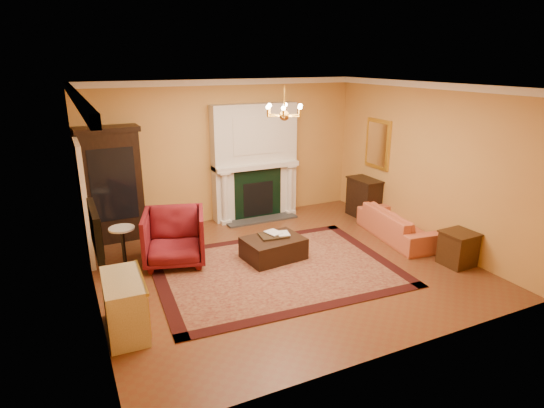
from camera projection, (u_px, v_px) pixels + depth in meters
floor at (283, 266)px, 7.82m from camera, size 6.00×5.50×0.02m
ceiling at (285, 85)px, 6.90m from camera, size 6.00×5.50×0.02m
wall_back at (226, 151)px, 9.73m from camera, size 6.00×0.02×3.00m
wall_front at (397, 239)px, 4.98m from camera, size 6.00×0.02×3.00m
wall_left at (85, 206)px, 6.13m from camera, size 0.02×5.50×3.00m
wall_right at (426, 164)px, 8.59m from camera, size 0.02×5.50×3.00m
fireplace at (255, 164)px, 9.91m from camera, size 1.90×0.70×2.50m
crown_molding at (259, 87)px, 7.74m from camera, size 6.00×5.50×0.12m
doorway at (84, 203)px, 7.75m from camera, size 0.08×1.05×2.10m
tv_panel at (96, 230)px, 5.68m from camera, size 0.09×0.95×0.58m
gilt_mirror at (378, 144)px, 9.73m from camera, size 0.06×0.76×1.05m
chandelier at (284, 112)px, 7.02m from camera, size 0.63×0.55×0.53m
oriental_rug at (276, 269)px, 7.65m from camera, size 4.10×3.18×0.02m
china_cabinet at (112, 187)px, 8.65m from camera, size 1.07×0.52×2.11m
wingback_armchair at (174, 235)px, 7.76m from camera, size 1.23×1.19×1.04m
pedestal_table at (123, 245)px, 7.54m from camera, size 0.42×0.42×0.75m
commode at (125, 305)px, 5.82m from camera, size 0.51×1.01×0.74m
coral_sofa at (398, 220)px, 8.90m from camera, size 0.82×2.00×0.76m
end_table at (458, 249)px, 7.77m from camera, size 0.51×0.51×0.56m
console_table at (364, 199)px, 10.12m from camera, size 0.46×0.77×0.84m
leather_ottoman at (273, 248)px, 8.02m from camera, size 1.08×0.84×0.38m
ottoman_tray at (273, 236)px, 8.03m from camera, size 0.51×0.42×0.03m
book_a at (269, 227)px, 7.98m from camera, size 0.22×0.08×0.30m
book_b at (278, 227)px, 7.99m from camera, size 0.20×0.07×0.28m
topiary_left at (230, 155)px, 9.55m from camera, size 0.16×0.16×0.42m
topiary_right at (281, 150)px, 10.03m from camera, size 0.17×0.17×0.45m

